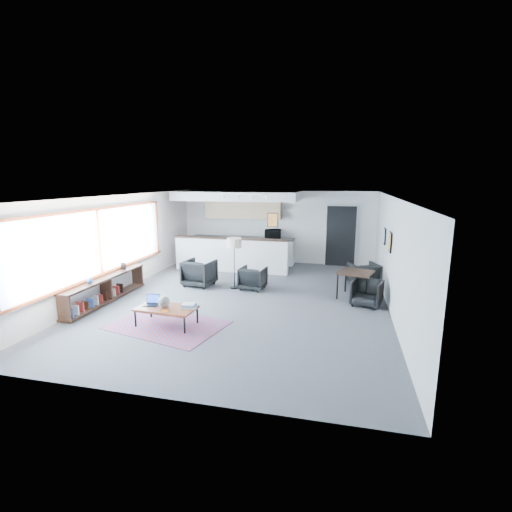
% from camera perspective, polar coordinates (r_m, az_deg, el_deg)
% --- Properties ---
extents(room, '(7.02, 9.02, 2.62)m').
position_cam_1_polar(room, '(9.22, -1.79, 1.05)').
color(room, '#4B4B4E').
rests_on(room, ground).
extents(window, '(0.10, 5.95, 1.66)m').
position_cam_1_polar(window, '(9.90, -23.00, 1.76)').
color(window, '#8CBFFF').
rests_on(window, room).
extents(console, '(0.35, 3.00, 0.80)m').
position_cam_1_polar(console, '(9.93, -22.22, -4.84)').
color(console, black).
rests_on(console, floor).
extents(kitchenette, '(4.20, 1.96, 2.60)m').
position_cam_1_polar(kitchenette, '(13.06, -2.65, 4.56)').
color(kitchenette, white).
rests_on(kitchenette, floor).
extents(doorway, '(1.10, 0.12, 2.15)m').
position_cam_1_polar(doorway, '(13.31, 12.90, 3.10)').
color(doorway, black).
rests_on(doorway, room).
extents(track_light, '(1.60, 0.07, 0.15)m').
position_cam_1_polar(track_light, '(11.35, -1.82, 9.31)').
color(track_light, silver).
rests_on(track_light, room).
extents(wall_art_lower, '(0.03, 0.38, 0.48)m').
position_cam_1_polar(wall_art_lower, '(9.33, 19.94, 2.03)').
color(wall_art_lower, black).
rests_on(wall_art_lower, room).
extents(wall_art_upper, '(0.03, 0.34, 0.44)m').
position_cam_1_polar(wall_art_upper, '(10.61, 19.16, 2.91)').
color(wall_art_upper, black).
rests_on(wall_art_upper, room).
extents(kilim_rug, '(2.59, 2.05, 0.01)m').
position_cam_1_polar(kilim_rug, '(8.13, -13.50, -10.29)').
color(kilim_rug, '#63354D').
rests_on(kilim_rug, floor).
extents(coffee_table, '(1.27, 0.74, 0.40)m').
position_cam_1_polar(coffee_table, '(8.00, -13.62, -7.87)').
color(coffee_table, brown).
rests_on(coffee_table, floor).
extents(laptop, '(0.32, 0.27, 0.21)m').
position_cam_1_polar(laptop, '(8.22, -15.65, -6.78)').
color(laptop, black).
rests_on(laptop, coffee_table).
extents(ceramic_pot, '(0.25, 0.25, 0.25)m').
position_cam_1_polar(ceramic_pot, '(7.95, -13.97, -6.83)').
color(ceramic_pot, gray).
rests_on(ceramic_pot, coffee_table).
extents(book_stack, '(0.34, 0.29, 0.10)m').
position_cam_1_polar(book_stack, '(7.86, -10.27, -7.52)').
color(book_stack, silver).
rests_on(book_stack, coffee_table).
extents(coaster, '(0.14, 0.14, 0.01)m').
position_cam_1_polar(coaster, '(7.78, -13.81, -8.20)').
color(coaster, '#E5590C').
rests_on(coaster, coffee_table).
extents(armchair_left, '(0.90, 0.85, 0.83)m').
position_cam_1_polar(armchair_left, '(10.75, -8.72, -2.36)').
color(armchair_left, black).
rests_on(armchair_left, floor).
extents(armchair_right, '(0.73, 0.69, 0.69)m').
position_cam_1_polar(armchair_right, '(10.31, -0.48, -3.25)').
color(armchair_right, black).
rests_on(armchair_right, floor).
extents(floor_lamp, '(0.43, 0.43, 1.42)m').
position_cam_1_polar(floor_lamp, '(10.23, -3.40, 1.75)').
color(floor_lamp, black).
rests_on(floor_lamp, floor).
extents(dining_table, '(1.01, 1.01, 0.68)m').
position_cam_1_polar(dining_table, '(9.85, 15.13, -2.70)').
color(dining_table, black).
rests_on(dining_table, floor).
extents(dining_chair_near, '(0.69, 0.67, 0.59)m').
position_cam_1_polar(dining_chair_near, '(9.40, 16.68, -5.58)').
color(dining_chair_near, black).
rests_on(dining_chair_near, floor).
extents(dining_chair_far, '(0.80, 0.78, 0.64)m').
position_cam_1_polar(dining_chair_far, '(11.00, 16.22, -2.88)').
color(dining_chair_far, black).
rests_on(dining_chair_far, floor).
extents(microwave, '(0.61, 0.39, 0.38)m').
position_cam_1_polar(microwave, '(13.26, 2.61, 3.55)').
color(microwave, black).
rests_on(microwave, kitchenette).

